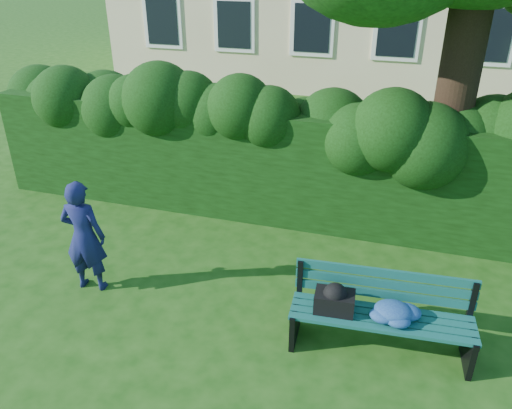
% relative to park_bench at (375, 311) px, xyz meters
% --- Properties ---
extents(ground, '(80.00, 80.00, 0.00)m').
position_rel_park_bench_xyz_m(ground, '(-1.72, 0.60, -0.50)').
color(ground, '#18480F').
rests_on(ground, ground).
extents(hedge, '(10.00, 1.00, 1.80)m').
position_rel_park_bench_xyz_m(hedge, '(-1.72, 2.80, 0.40)').
color(hedge, black).
rests_on(hedge, ground).
extents(park_bench, '(1.98, 0.70, 0.89)m').
position_rel_park_bench_xyz_m(park_bench, '(0.00, 0.00, 0.00)').
color(park_bench, '#115554').
rests_on(park_bench, ground).
extents(man_reading, '(0.60, 0.43, 1.52)m').
position_rel_park_bench_xyz_m(man_reading, '(-3.63, 0.06, 0.26)').
color(man_reading, '#161C4F').
rests_on(man_reading, ground).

